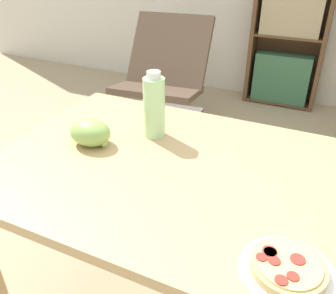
# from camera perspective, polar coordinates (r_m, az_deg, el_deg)

# --- Properties ---
(dining_table) EXTENTS (1.17, 0.86, 0.78)m
(dining_table) POSITION_cam_1_polar(r_m,az_deg,el_deg) (1.23, -0.07, -6.98)
(dining_table) COLOR tan
(dining_table) RESTS_ON ground_plane
(pizza_on_plate) EXTENTS (0.21, 0.21, 0.04)m
(pizza_on_plate) POSITION_cam_1_polar(r_m,az_deg,el_deg) (0.87, 18.63, -18.04)
(pizza_on_plate) COLOR white
(pizza_on_plate) RESTS_ON dining_table
(grape_bunch) EXTENTS (0.15, 0.12, 0.09)m
(grape_bunch) POSITION_cam_1_polar(r_m,az_deg,el_deg) (1.30, -12.36, 2.32)
(grape_bunch) COLOR #93BC5B
(grape_bunch) RESTS_ON dining_table
(drink_bottle) EXTENTS (0.08, 0.08, 0.25)m
(drink_bottle) POSITION_cam_1_polar(r_m,az_deg,el_deg) (1.30, -2.22, 6.49)
(drink_bottle) COLOR #B7EAA3
(drink_bottle) RESTS_ON dining_table
(lounge_chair_near) EXTENTS (0.74, 0.83, 0.88)m
(lounge_chair_near) POSITION_cam_1_polar(r_m,az_deg,el_deg) (3.05, -0.80, 8.60)
(lounge_chair_near) COLOR slate
(lounge_chair_near) RESTS_ON ground_plane
(bookshelf) EXTENTS (0.67, 0.25, 1.31)m
(bookshelf) POSITION_cam_1_polar(r_m,az_deg,el_deg) (3.59, 18.67, 15.73)
(bookshelf) COLOR brown
(bookshelf) RESTS_ON ground_plane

